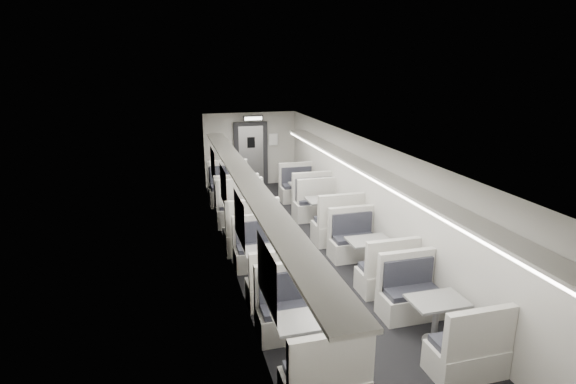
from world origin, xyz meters
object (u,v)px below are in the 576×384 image
booth_left_b (244,220)px  exit_sign (253,118)px  vestibule_door (251,155)px  booth_right_b (326,214)px  booth_left_c (267,266)px  booth_right_a (305,196)px  booth_right_c (368,256)px  passenger (244,195)px  booth_right_d (435,320)px  booth_left_a (234,199)px  booth_left_d (306,342)px

booth_left_b → exit_sign: exit_sign is taller
booth_left_b → vestibule_door: bearing=77.3°
booth_right_b → exit_sign: (-1.00, 4.01, 1.88)m
booth_left_c → booth_right_a: bearing=63.7°
booth_right_c → vestibule_door: 7.05m
booth_right_b → booth_right_c: size_ratio=1.12×
booth_right_a → booth_right_b: size_ratio=0.92×
booth_left_b → passenger: bearing=80.8°
booth_right_d → vestibule_door: size_ratio=0.95×
booth_left_a → booth_right_b: bearing=-41.5°
booth_right_c → booth_left_b: bearing=128.6°
booth_right_c → vestibule_door: vestibule_door is taller
vestibule_door → booth_left_d: bearing=-96.1°
booth_right_d → passenger: 6.02m
booth_left_a → booth_right_b: size_ratio=1.04×
passenger → booth_right_c: bearing=-52.4°
booth_right_c → vestibule_door: bearing=98.2°
passenger → booth_left_a: bearing=109.2°
booth_left_c → passenger: 3.35m
booth_right_b → passenger: 2.12m
booth_left_d → booth_right_a: size_ratio=0.99×
booth_left_a → booth_right_d: 6.83m
booth_left_c → booth_right_d: 3.12m
booth_left_d → exit_sign: exit_sign is taller
booth_left_b → booth_right_c: 3.21m
booth_left_c → booth_right_c: booth_right_c is taller
booth_left_a → booth_left_d: booth_left_a is taller
booth_right_a → passenger: (-1.85, -0.73, 0.38)m
booth_left_c → booth_left_d: 2.42m
booth_left_b → booth_right_d: size_ratio=1.17×
booth_left_a → booth_left_b: (0.00, -1.72, -0.00)m
booth_right_a → vestibule_door: vestibule_door is taller
booth_left_b → booth_left_c: bearing=-90.0°
booth_left_c → booth_right_a: size_ratio=0.95×
booth_right_b → vestibule_door: vestibule_door is taller
booth_left_d → booth_right_d: bearing=0.8°
booth_right_c → exit_sign: (-1.00, 6.46, 1.92)m
booth_right_d → passenger: passenger is taller
booth_left_a → booth_right_c: bearing=-64.7°
booth_left_c → booth_right_c: bearing=-2.5°
exit_sign → booth_right_b: bearing=-76.0°
booth_left_b → passenger: (0.15, 0.90, 0.34)m
vestibule_door → booth_left_a: bearing=-110.2°
booth_left_b → exit_sign: bearing=75.8°
booth_right_d → exit_sign: exit_sign is taller
booth_left_b → booth_right_d: 5.21m
booth_left_c → booth_left_d: size_ratio=0.96×
booth_left_d → booth_right_c: booth_left_d is taller
vestibule_door → exit_sign: bearing=-90.0°
booth_left_c → vestibule_door: bearing=81.7°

